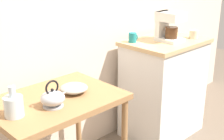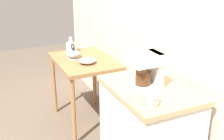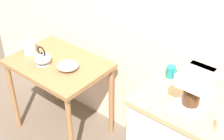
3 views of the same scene
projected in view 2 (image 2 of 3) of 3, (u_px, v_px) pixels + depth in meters
The scene contains 8 objects.
back_wall at pixel (154, 8), 2.61m from camera, with size 4.40×0.10×2.80m, color beige.
wooden_table at pixel (84, 68), 3.26m from camera, with size 0.84×0.61×0.78m.
bowl_stoneware at pixel (87, 60), 3.09m from camera, with size 0.19×0.19×0.06m.
teakettle at pixel (73, 54), 3.23m from camera, with size 0.18×0.15×0.17m.
glass_carafe_vase at pixel (71, 47), 3.44m from camera, with size 0.11×0.11×0.18m.
coffee_maker at pixel (148, 69), 2.08m from camera, with size 0.18×0.22×0.26m.
mug_small_cream at pixel (152, 99), 1.86m from camera, with size 0.09×0.08×0.08m.
mug_dark_teal at pixel (149, 67), 2.41m from camera, with size 0.08×0.07×0.09m.
Camera 2 is at (2.33, -1.02, 1.81)m, focal length 47.17 mm.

